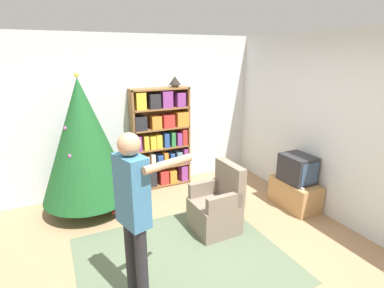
% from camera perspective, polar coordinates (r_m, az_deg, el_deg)
% --- Properties ---
extents(ground_plane, '(14.00, 14.00, 0.00)m').
position_cam_1_polar(ground_plane, '(3.81, 1.94, -20.07)').
color(ground_plane, '#9E7A56').
extents(wall_back, '(8.00, 0.10, 2.60)m').
position_cam_1_polar(wall_back, '(5.25, -9.44, 5.77)').
color(wall_back, silver).
rests_on(wall_back, ground_plane).
extents(wall_right, '(0.10, 8.00, 2.60)m').
position_cam_1_polar(wall_right, '(4.56, 26.43, 2.52)').
color(wall_right, silver).
rests_on(wall_right, ground_plane).
extents(area_rug, '(2.31, 1.96, 0.01)m').
position_cam_1_polar(area_rug, '(3.72, -1.78, -21.04)').
color(area_rug, '#56664C').
rests_on(area_rug, ground_plane).
extents(bookshelf, '(1.01, 0.28, 1.74)m').
position_cam_1_polar(bookshelf, '(5.22, -5.93, 0.97)').
color(bookshelf, brown).
rests_on(bookshelf, ground_plane).
extents(tv_stand, '(0.43, 0.75, 0.42)m').
position_cam_1_polar(tv_stand, '(4.96, 18.97, -8.93)').
color(tv_stand, tan).
rests_on(tv_stand, ground_plane).
extents(television, '(0.38, 0.49, 0.42)m').
position_cam_1_polar(television, '(4.80, 19.46, -4.44)').
color(television, '#28282D').
rests_on(television, tv_stand).
extents(game_remote, '(0.04, 0.12, 0.02)m').
position_cam_1_polar(game_remote, '(4.64, 20.01, -7.83)').
color(game_remote, white).
rests_on(game_remote, tv_stand).
extents(christmas_tree, '(1.30, 1.30, 2.05)m').
position_cam_1_polar(christmas_tree, '(4.56, -19.95, 0.68)').
color(christmas_tree, '#4C3323').
rests_on(christmas_tree, ground_plane).
extents(armchair, '(0.58, 0.57, 0.92)m').
position_cam_1_polar(armchair, '(4.09, 4.80, -11.98)').
color(armchair, '#7A6B5B').
rests_on(armchair, ground_plane).
extents(standing_person, '(0.71, 0.45, 1.68)m').
position_cam_1_polar(standing_person, '(2.71, -10.99, -11.91)').
color(standing_person, '#232328').
rests_on(standing_person, ground_plane).
extents(table_lamp, '(0.20, 0.20, 0.18)m').
position_cam_1_polar(table_lamp, '(5.15, -3.27, 11.90)').
color(table_lamp, '#473828').
rests_on(table_lamp, bookshelf).
extents(book_pile_near_tree, '(0.22, 0.15, 0.12)m').
position_cam_1_polar(book_pile_near_tree, '(4.66, -13.63, -12.28)').
color(book_pile_near_tree, '#5B899E').
rests_on(book_pile_near_tree, ground_plane).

